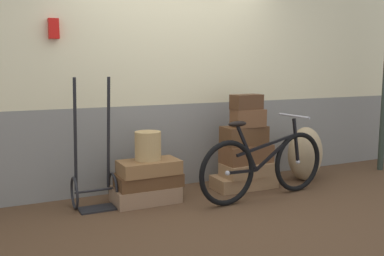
% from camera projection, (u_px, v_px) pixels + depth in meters
% --- Properties ---
extents(ground, '(9.70, 5.20, 0.06)m').
position_uv_depth(ground, '(204.00, 206.00, 4.55)').
color(ground, '#513823').
extents(station_building, '(7.70, 0.74, 2.79)m').
position_uv_depth(station_building, '(172.00, 68.00, 5.10)').
color(station_building, gray).
rests_on(station_building, ground).
extents(suitcase_0, '(0.68, 0.42, 0.17)m').
position_uv_depth(suitcase_0, '(145.00, 194.00, 4.58)').
color(suitcase_0, '#937051').
rests_on(suitcase_0, ground).
extents(suitcase_1, '(0.68, 0.35, 0.14)m').
position_uv_depth(suitcase_1, '(149.00, 180.00, 4.55)').
color(suitcase_1, brown).
rests_on(suitcase_1, suitcase_0).
extents(suitcase_2, '(0.63, 0.36, 0.14)m').
position_uv_depth(suitcase_2, '(149.00, 167.00, 4.52)').
color(suitcase_2, olive).
rests_on(suitcase_2, suitcase_1).
extents(suitcase_3, '(0.74, 0.38, 0.15)m').
position_uv_depth(suitcase_3, '(244.00, 181.00, 5.10)').
color(suitcase_3, '#9E754C').
rests_on(suitcase_3, ground).
extents(suitcase_4, '(0.62, 0.34, 0.15)m').
position_uv_depth(suitcase_4, '(248.00, 169.00, 5.06)').
color(suitcase_4, '#9E754C').
rests_on(suitcase_4, suitcase_3).
extents(suitcase_5, '(0.60, 0.34, 0.21)m').
position_uv_depth(suitcase_5, '(246.00, 154.00, 5.06)').
color(suitcase_5, brown).
rests_on(suitcase_5, suitcase_4).
extents(suitcase_6, '(0.52, 0.29, 0.22)m').
position_uv_depth(suitcase_6, '(244.00, 136.00, 5.04)').
color(suitcase_6, brown).
rests_on(suitcase_6, suitcase_5).
extents(suitcase_7, '(0.38, 0.25, 0.20)m').
position_uv_depth(suitcase_7, '(248.00, 118.00, 4.98)').
color(suitcase_7, brown).
rests_on(suitcase_7, suitcase_6).
extents(suitcase_8, '(0.37, 0.21, 0.17)m').
position_uv_depth(suitcase_8, '(247.00, 102.00, 4.95)').
color(suitcase_8, '#4C2D19').
rests_on(suitcase_8, suitcase_7).
extents(wicker_basket, '(0.27, 0.27, 0.30)m').
position_uv_depth(wicker_basket, '(148.00, 146.00, 4.51)').
color(wicker_basket, tan).
rests_on(wicker_basket, suitcase_2).
extents(luggage_trolley, '(0.42, 0.39, 1.32)m').
position_uv_depth(luggage_trolley, '(94.00, 179.00, 4.38)').
color(luggage_trolley, black).
rests_on(luggage_trolley, ground).
extents(burlap_sack, '(0.45, 0.38, 0.67)m').
position_uv_depth(burlap_sack, '(305.00, 154.00, 5.41)').
color(burlap_sack, tan).
rests_on(burlap_sack, ground).
extents(bicycle, '(1.67, 0.46, 0.89)m').
position_uv_depth(bicycle, '(264.00, 165.00, 4.67)').
color(bicycle, black).
rests_on(bicycle, ground).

